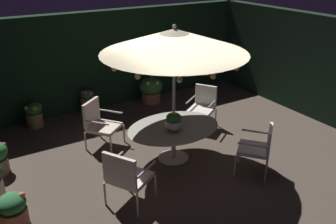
% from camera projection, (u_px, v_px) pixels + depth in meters
% --- Properties ---
extents(ground_plane, '(8.15, 7.41, 0.02)m').
position_uv_depth(ground_plane, '(186.00, 160.00, 7.14)').
color(ground_plane, '#4B3E34').
extents(hedge_backdrop_rear, '(8.15, 0.30, 2.48)m').
position_uv_depth(hedge_backdrop_rear, '(111.00, 58.00, 9.40)').
color(hedge_backdrop_rear, black).
rests_on(hedge_backdrop_rear, ground_plane).
extents(hedge_backdrop_right, '(0.30, 7.41, 2.48)m').
position_uv_depth(hedge_backdrop_right, '(324.00, 69.00, 8.49)').
color(hedge_backdrop_right, black).
rests_on(hedge_backdrop_right, ground_plane).
extents(patio_dining_table, '(1.86, 1.40, 0.71)m').
position_uv_depth(patio_dining_table, '(174.00, 132.00, 6.93)').
color(patio_dining_table, '#B8B0AD').
rests_on(patio_dining_table, ground_plane).
extents(patio_umbrella, '(2.64, 2.64, 2.66)m').
position_uv_depth(patio_umbrella, '(174.00, 41.00, 6.21)').
color(patio_umbrella, '#B2B1A6').
rests_on(patio_umbrella, ground_plane).
extents(centerpiece_planter, '(0.31, 0.31, 0.38)m').
position_uv_depth(centerpiece_planter, '(174.00, 120.00, 6.64)').
color(centerpiece_planter, beige).
rests_on(centerpiece_planter, patio_dining_table).
extents(patio_chair_north, '(0.81, 0.80, 0.97)m').
position_uv_depth(patio_chair_north, '(203.00, 105.00, 8.29)').
color(patio_chair_north, '#B6AFAA').
rests_on(patio_chair_north, ground_plane).
extents(patio_chair_northeast, '(0.87, 0.87, 1.00)m').
position_uv_depth(patio_chair_northeast, '(99.00, 122.00, 7.46)').
color(patio_chair_northeast, '#BAAFA7').
rests_on(patio_chair_northeast, ground_plane).
extents(patio_chair_east, '(0.84, 0.86, 1.00)m').
position_uv_depth(patio_chair_east, '(126.00, 175.00, 5.61)').
color(patio_chair_east, '#BBAEA7').
rests_on(patio_chair_east, ground_plane).
extents(patio_chair_southeast, '(0.80, 0.80, 0.96)m').
position_uv_depth(patio_chair_southeast, '(259.00, 146.00, 6.46)').
color(patio_chair_southeast, '#B8AFA5').
rests_on(patio_chair_southeast, ground_plane).
extents(potted_plant_left_near, '(0.42, 0.42, 0.57)m').
position_uv_depth(potted_plant_left_near, '(13.00, 211.00, 5.27)').
color(potted_plant_left_near, '#A25C48').
rests_on(potted_plant_left_near, ground_plane).
extents(potted_plant_right_far, '(0.64, 0.64, 0.68)m').
position_uv_depth(potted_plant_right_far, '(151.00, 89.00, 9.76)').
color(potted_plant_right_far, '#A06149').
rests_on(potted_plant_right_far, ground_plane).
extents(potted_plant_back_right, '(0.40, 0.40, 0.59)m').
position_uv_depth(potted_plant_back_right, '(34.00, 114.00, 8.37)').
color(potted_plant_back_right, olive).
rests_on(potted_plant_back_right, ground_plane).
extents(potted_plant_back_left, '(0.35, 0.35, 0.64)m').
position_uv_depth(potted_plant_back_left, '(88.00, 101.00, 9.08)').
color(potted_plant_back_left, '#B16D47').
rests_on(potted_plant_back_left, ground_plane).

